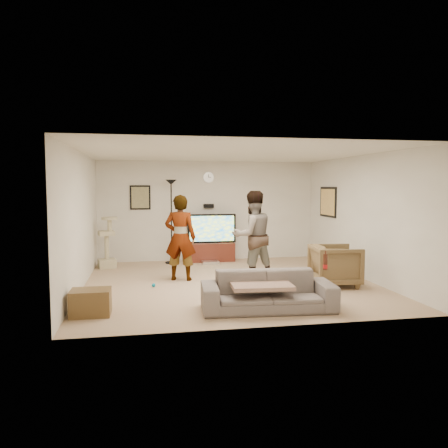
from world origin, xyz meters
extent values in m
cube|color=tan|center=(0.00, 0.00, -0.01)|extent=(5.50, 5.50, 0.02)
cube|color=silver|center=(0.00, 0.00, 2.51)|extent=(5.50, 5.50, 0.02)
cube|color=silver|center=(0.00, 2.75, 1.25)|extent=(5.50, 0.04, 2.50)
cube|color=silver|center=(0.00, -2.75, 1.25)|extent=(5.50, 0.04, 2.50)
cube|color=silver|center=(-2.75, 0.00, 1.25)|extent=(0.04, 5.50, 2.50)
cube|color=silver|center=(2.75, 0.00, 1.25)|extent=(0.04, 5.50, 2.50)
cylinder|color=white|center=(0.00, 2.72, 2.10)|extent=(0.26, 0.04, 0.26)
cube|color=black|center=(0.00, 2.69, 1.38)|extent=(0.25, 0.10, 0.10)
cube|color=#807A54|center=(-1.70, 2.73, 1.60)|extent=(0.42, 0.03, 0.52)
cube|color=#DBAE61|center=(2.73, 1.60, 1.50)|extent=(0.03, 0.78, 0.62)
cube|color=#4C1D14|center=(0.05, 2.50, 0.23)|extent=(1.12, 0.45, 0.46)
cube|color=silver|center=(-0.05, 2.11, 0.04)|extent=(0.40, 0.30, 0.07)
cube|color=black|center=(0.05, 2.50, 0.82)|extent=(1.21, 0.08, 0.72)
cube|color=#F9FC26|center=(0.05, 2.46, 0.82)|extent=(1.12, 0.01, 0.63)
cylinder|color=black|center=(-0.96, 2.39, 1.02)|extent=(0.32, 0.32, 2.04)
cube|color=#BBB18B|center=(-2.47, 2.04, 0.59)|extent=(0.46, 0.46, 1.18)
imported|color=#A8A3BD|center=(-0.91, 0.40, 0.86)|extent=(0.71, 0.56, 1.71)
imported|color=navy|center=(0.50, 0.14, 0.89)|extent=(1.00, 0.86, 1.79)
imported|color=#665C59|center=(0.21, -1.97, 0.29)|extent=(2.05, 0.93, 0.58)
cube|color=tan|center=(0.10, -1.97, 0.39)|extent=(0.94, 0.75, 0.06)
cylinder|color=#451D11|center=(1.13, -1.97, 0.71)|extent=(0.06, 0.06, 0.25)
imported|color=brown|center=(1.92, -0.62, 0.39)|extent=(0.93, 0.91, 0.77)
cube|color=brown|center=(-2.40, -1.76, 0.19)|extent=(0.57, 0.43, 0.38)
sphere|color=#0A7FA2|center=(-1.46, -0.12, 0.04)|extent=(0.07, 0.07, 0.07)
camera|label=1|loc=(-1.62, -8.24, 1.87)|focal=35.02mm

